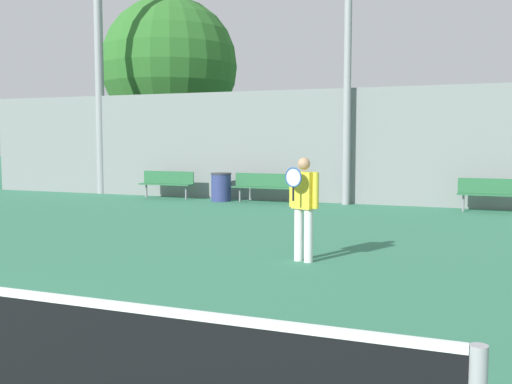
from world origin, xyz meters
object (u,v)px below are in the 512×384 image
object	(u,v)px
tennis_player	(303,203)
bench_courtside_near	(167,181)
trash_bin	(221,187)
tree_green_broad	(170,66)
bench_courtside_far	(267,184)
bench_adjacent_court	(490,191)
light_pole_near_left	(98,34)

from	to	relation	value
tennis_player	bench_courtside_near	size ratio (longest dim) A/B	0.89
trash_bin	tree_green_broad	bearing A→B (deg)	133.89
bench_courtside_far	bench_adjacent_court	distance (m)	6.37
bench_courtside_near	bench_adjacent_court	bearing A→B (deg)	-0.00
bench_adjacent_court	trash_bin	world-z (taller)	bench_adjacent_court
trash_bin	bench_courtside_far	bearing A→B (deg)	1.51
trash_bin	tree_green_broad	distance (m)	7.87
tennis_player	light_pole_near_left	xyz separation A→B (m)	(-10.32, 8.82, 4.70)
light_pole_near_left	tree_green_broad	size ratio (longest dim) A/B	1.32
bench_courtside_near	bench_adjacent_court	xyz separation A→B (m)	(9.86, -0.00, -0.00)
trash_bin	tree_green_broad	xyz separation A→B (m)	(-4.49, 4.67, 4.47)
trash_bin	tree_green_broad	size ratio (longest dim) A/B	0.12
tennis_player	bench_adjacent_court	world-z (taller)	tennis_player
bench_courtside_near	tree_green_broad	size ratio (longest dim) A/B	0.24
tennis_player	bench_courtside_far	distance (m)	8.86
tree_green_broad	tennis_player	bearing A→B (deg)	-52.59
tennis_player	light_pole_near_left	distance (m)	14.37
bench_adjacent_court	tennis_player	bearing A→B (deg)	-108.44
bench_courtside_far	tree_green_broad	bearing A→B (deg)	142.39
bench_adjacent_court	tree_green_broad	bearing A→B (deg)	159.50
tennis_player	bench_courtside_near	xyz separation A→B (m)	(-7.18, 8.05, -0.36)
tennis_player	trash_bin	xyz separation A→B (m)	(-5.20, 8.01, -0.49)
bench_courtside_near	bench_courtside_far	bearing A→B (deg)	0.01
bench_courtside_far	trash_bin	bearing A→B (deg)	-178.49
tree_green_broad	light_pole_near_left	bearing A→B (deg)	-99.30
trash_bin	tree_green_broad	world-z (taller)	tree_green_broad
tennis_player	trash_bin	world-z (taller)	tennis_player
bench_courtside_near	light_pole_near_left	bearing A→B (deg)	166.16
tennis_player	trash_bin	size ratio (longest dim) A/B	1.87
bench_courtside_near	light_pole_near_left	world-z (taller)	light_pole_near_left
light_pole_near_left	trash_bin	world-z (taller)	light_pole_near_left
tree_green_broad	bench_courtside_near	bearing A→B (deg)	-61.48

